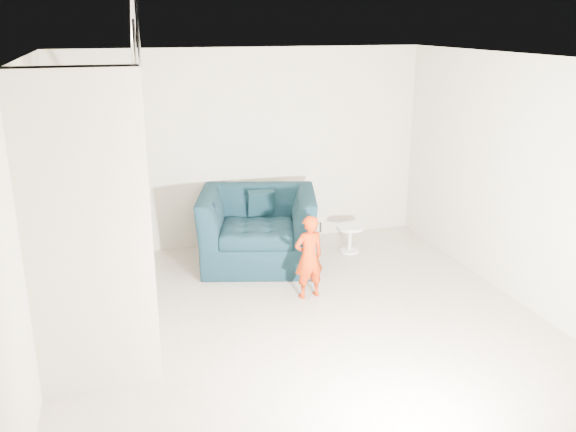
{
  "coord_description": "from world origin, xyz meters",
  "views": [
    {
      "loc": [
        -1.76,
        -5.3,
        3.03
      ],
      "look_at": [
        0.15,
        1.2,
        0.85
      ],
      "focal_mm": 38.0,
      "sensor_mm": 36.0,
      "label": 1
    }
  ],
  "objects_px": {
    "armchair": "(258,228)",
    "toddler": "(309,257)",
    "staircase": "(95,245)",
    "side_table": "(350,235)"
  },
  "relations": [
    {
      "from": "staircase",
      "to": "armchair",
      "type": "bearing_deg",
      "value": 35.28
    },
    {
      "from": "armchair",
      "to": "side_table",
      "type": "distance_m",
      "value": 1.31
    },
    {
      "from": "side_table",
      "to": "toddler",
      "type": "bearing_deg",
      "value": -129.55
    },
    {
      "from": "armchair",
      "to": "staircase",
      "type": "relative_size",
      "value": 0.4
    },
    {
      "from": "armchair",
      "to": "staircase",
      "type": "bearing_deg",
      "value": -129.37
    },
    {
      "from": "armchair",
      "to": "toddler",
      "type": "distance_m",
      "value": 1.21
    },
    {
      "from": "side_table",
      "to": "armchair",
      "type": "bearing_deg",
      "value": -179.04
    },
    {
      "from": "toddler",
      "to": "staircase",
      "type": "xyz_separation_m",
      "value": [
        -2.27,
        -0.22,
        0.46
      ]
    },
    {
      "from": "armchair",
      "to": "toddler",
      "type": "bearing_deg",
      "value": -59.85
    },
    {
      "from": "armchair",
      "to": "staircase",
      "type": "xyz_separation_m",
      "value": [
        -1.96,
        -1.39,
        0.47
      ]
    }
  ]
}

